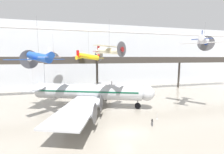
# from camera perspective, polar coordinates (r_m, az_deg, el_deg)

# --- Properties ---
(ground_plane) EXTENTS (260.00, 260.00, 0.00)m
(ground_plane) POSITION_cam_1_polar(r_m,az_deg,el_deg) (23.48, 4.77, -20.44)
(ground_plane) COLOR gray
(hangar_back_wall) EXTENTS (140.00, 3.00, 23.17)m
(hangar_back_wall) POSITION_cam_1_polar(r_m,az_deg,el_deg) (57.68, -7.22, 7.94)
(hangar_back_wall) COLOR silver
(hangar_back_wall) RESTS_ON ground
(mezzanine_walkway) EXTENTS (110.00, 3.20, 11.20)m
(mezzanine_walkway) POSITION_cam_1_polar(r_m,az_deg,el_deg) (46.70, -5.59, 5.55)
(mezzanine_walkway) COLOR #38332D
(mezzanine_walkway) RESTS_ON ground
(ceiling_truss_beam) EXTENTS (120.00, 0.60, 0.60)m
(ceiling_truss_beam) POSITION_cam_1_polar(r_m,az_deg,el_deg) (43.17, -4.90, 17.07)
(ceiling_truss_beam) COLOR silver
(airliner_silver_main) EXTENTS (28.15, 32.89, 9.79)m
(airliner_silver_main) POSITION_cam_1_polar(r_m,az_deg,el_deg) (33.60, -9.17, -5.62)
(airliner_silver_main) COLOR #B7BABF
(airliner_silver_main) RESTS_ON ground
(suspended_plane_silver_racer) EXTENTS (9.72, 7.98, 8.69)m
(suspended_plane_silver_racer) POSITION_cam_1_polar(r_m,az_deg,el_deg) (49.28, -21.30, 7.20)
(suspended_plane_silver_racer) COLOR silver
(suspended_plane_blue_trainer) EXTENTS (8.61, 8.10, 8.98)m
(suspended_plane_blue_trainer) POSITION_cam_1_polar(r_m,az_deg,el_deg) (28.61, -26.06, 6.77)
(suspended_plane_blue_trainer) COLOR #1E4CAD
(suspended_plane_cream_biplane) EXTENTS (6.86, 6.40, 6.91)m
(suspended_plane_cream_biplane) POSITION_cam_1_polar(r_m,az_deg,el_deg) (28.37, -1.01, 9.96)
(suspended_plane_cream_biplane) COLOR beige
(suspended_plane_yellow_lowwing) EXTENTS (8.01, 8.80, 7.95)m
(suspended_plane_yellow_lowwing) POSITION_cam_1_polar(r_m,az_deg,el_deg) (40.79, -8.84, 7.64)
(suspended_plane_yellow_lowwing) COLOR yellow
(suspended_plane_white_twin) EXTENTS (7.73, 8.20, 5.52)m
(suspended_plane_white_twin) POSITION_cam_1_polar(r_m,az_deg,el_deg) (35.97, 31.64, 11.67)
(suspended_plane_white_twin) COLOR silver
(stanchion_barrier) EXTENTS (0.36, 0.36, 1.08)m
(stanchion_barrier) POSITION_cam_1_polar(r_m,az_deg,el_deg) (28.94, 16.78, -14.49)
(stanchion_barrier) COLOR #B2B5BA
(stanchion_barrier) RESTS_ON ground
(info_sign_pedestal) EXTENTS (0.21, 0.78, 1.24)m
(info_sign_pedestal) POSITION_cam_1_polar(r_m,az_deg,el_deg) (26.05, 15.02, -16.64)
(info_sign_pedestal) COLOR #4C4C51
(info_sign_pedestal) RESTS_ON ground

